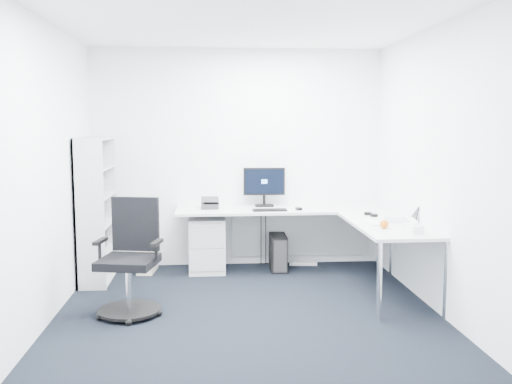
{
  "coord_description": "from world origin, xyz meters",
  "views": [
    {
      "loc": [
        -0.34,
        -5.03,
        1.79
      ],
      "look_at": [
        0.15,
        1.05,
        1.05
      ],
      "focal_mm": 40.0,
      "sensor_mm": 36.0,
      "label": 1
    }
  ],
  "objects": [
    {
      "name": "wall_front",
      "position": [
        0.0,
        -2.1,
        1.35
      ],
      "size": [
        3.6,
        0.02,
        2.7
      ],
      "primitive_type": "cube",
      "color": "white",
      "rests_on": "ground"
    },
    {
      "name": "ground",
      "position": [
        0.0,
        0.0,
        0.0
      ],
      "size": [
        4.2,
        4.2,
        0.0
      ],
      "primitive_type": "plane",
      "color": "black"
    },
    {
      "name": "power_strip",
      "position": [
        0.82,
        1.94,
        0.02
      ],
      "size": [
        0.35,
        0.09,
        0.04
      ],
      "primitive_type": "cube",
      "rotation": [
        0.0,
        0.0,
        -0.09
      ],
      "color": "silver",
      "rests_on": "ground"
    },
    {
      "name": "bookshelf",
      "position": [
        -1.62,
        1.45,
        0.82
      ],
      "size": [
        0.32,
        0.82,
        1.63
      ],
      "primitive_type": null,
      "color": "#B7B9BA",
      "rests_on": "ground"
    },
    {
      "name": "ceiling",
      "position": [
        0.0,
        0.0,
        2.7
      ],
      "size": [
        4.2,
        4.2,
        0.0
      ],
      "primitive_type": "plane",
      "color": "white"
    },
    {
      "name": "black_keyboard",
      "position": [
        0.35,
        1.56,
        0.77
      ],
      "size": [
        0.4,
        0.15,
        0.02
      ],
      "primitive_type": "cube",
      "rotation": [
        0.0,
        0.0,
        0.03
      ],
      "color": "black",
      "rests_on": "l_desk"
    },
    {
      "name": "beige_pc_tower",
      "position": [
        -1.11,
        1.8,
        0.2
      ],
      "size": [
        0.23,
        0.43,
        0.39
      ],
      "primitive_type": "cube",
      "rotation": [
        0.0,
        0.0,
        -0.1
      ],
      "color": "beige",
      "rests_on": "ground"
    },
    {
      "name": "wall_left",
      "position": [
        -1.8,
        0.0,
        1.35
      ],
      "size": [
        0.02,
        4.2,
        2.7
      ],
      "primitive_type": "cube",
      "color": "white",
      "rests_on": "ground"
    },
    {
      "name": "desk_phone",
      "position": [
        -0.35,
        1.8,
        0.84
      ],
      "size": [
        0.21,
        0.21,
        0.15
      ],
      "primitive_type": null,
      "rotation": [
        0.0,
        0.0,
        -0.04
      ],
      "color": "#28282A",
      "rests_on": "l_desk"
    },
    {
      "name": "black_pc_tower",
      "position": [
        0.48,
        1.76,
        0.22
      ],
      "size": [
        0.2,
        0.44,
        0.43
      ],
      "primitive_type": "cube",
      "rotation": [
        0.0,
        0.0,
        -0.02
      ],
      "color": "black",
      "rests_on": "ground"
    },
    {
      "name": "task_chair",
      "position": [
        -1.11,
        0.21,
        0.54
      ],
      "size": [
        0.72,
        0.72,
        1.09
      ],
      "primitive_type": null,
      "rotation": [
        0.0,
        0.0,
        -0.2
      ],
      "color": "black",
      "rests_on": "ground"
    },
    {
      "name": "mouse",
      "position": [
        0.7,
        1.6,
        0.78
      ],
      "size": [
        0.07,
        0.1,
        0.03
      ],
      "primitive_type": "cube",
      "rotation": [
        0.0,
        0.0,
        0.17
      ],
      "color": "black",
      "rests_on": "l_desk"
    },
    {
      "name": "laptop",
      "position": [
        1.63,
        0.77,
        0.87
      ],
      "size": [
        0.36,
        0.35,
        0.22
      ],
      "primitive_type": null,
      "rotation": [
        0.0,
        0.0,
        -0.14
      ],
      "color": "silver",
      "rests_on": "l_desk"
    },
    {
      "name": "tissue_box",
      "position": [
        1.56,
        0.13,
        0.8
      ],
      "size": [
        0.14,
        0.23,
        0.08
      ],
      "primitive_type": "cube",
      "rotation": [
        0.0,
        0.0,
        0.13
      ],
      "color": "silver",
      "rests_on": "l_desk"
    },
    {
      "name": "wall_right",
      "position": [
        1.8,
        0.0,
        1.35
      ],
      "size": [
        0.02,
        4.2,
        2.7
      ],
      "primitive_type": "cube",
      "color": "white",
      "rests_on": "ground"
    },
    {
      "name": "l_desk",
      "position": [
        0.55,
        1.4,
        0.38
      ],
      "size": [
        2.61,
        1.46,
        0.76
      ],
      "primitive_type": null,
      "color": "silver",
      "rests_on": "ground"
    },
    {
      "name": "wall_back",
      "position": [
        0.0,
        2.1,
        1.35
      ],
      "size": [
        3.6,
        0.02,
        2.7
      ],
      "primitive_type": "cube",
      "color": "white",
      "rests_on": "ground"
    },
    {
      "name": "white_keyboard",
      "position": [
        1.31,
        0.69,
        0.77
      ],
      "size": [
        0.15,
        0.42,
        0.01
      ],
      "primitive_type": "cube",
      "rotation": [
        0.0,
        0.0,
        0.08
      ],
      "color": "silver",
      "rests_on": "l_desk"
    },
    {
      "name": "drawer_pedestal",
      "position": [
        -0.39,
        1.78,
        0.33
      ],
      "size": [
        0.43,
        0.53,
        0.66
      ],
      "primitive_type": "cube",
      "color": "silver",
      "rests_on": "ground"
    },
    {
      "name": "orange_fruit",
      "position": [
        1.35,
        0.35,
        0.81
      ],
      "size": [
        0.09,
        0.09,
        0.09
      ],
      "primitive_type": "sphere",
      "color": "#D36312",
      "rests_on": "l_desk"
    },
    {
      "name": "monitor",
      "position": [
        0.32,
        1.93,
        1.01
      ],
      "size": [
        0.52,
        0.18,
        0.49
      ],
      "primitive_type": null,
      "rotation": [
        0.0,
        0.0,
        -0.03
      ],
      "color": "black",
      "rests_on": "l_desk"
    },
    {
      "name": "headphones",
      "position": [
        1.44,
        1.12,
        0.79
      ],
      "size": [
        0.17,
        0.22,
        0.05
      ],
      "primitive_type": null,
      "rotation": [
        0.0,
        0.0,
        0.28
      ],
      "color": "black",
      "rests_on": "l_desk"
    }
  ]
}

